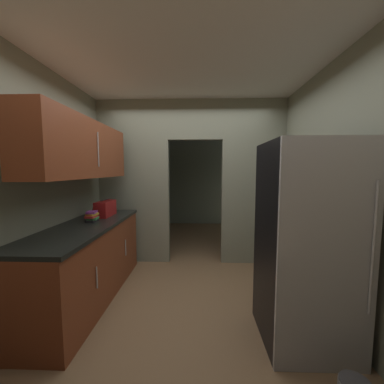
% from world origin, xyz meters
% --- Properties ---
extents(ground, '(20.00, 20.00, 0.00)m').
position_xyz_m(ground, '(0.00, 0.00, 0.00)').
color(ground, brown).
extents(kitchen_overhead_slab, '(3.41, 6.79, 0.06)m').
position_xyz_m(kitchen_overhead_slab, '(0.00, 0.42, 2.68)').
color(kitchen_overhead_slab, silver).
extents(kitchen_partition, '(3.01, 0.12, 2.65)m').
position_xyz_m(kitchen_partition, '(-0.02, 1.39, 1.41)').
color(kitchen_partition, gray).
rests_on(kitchen_partition, ground).
extents(adjoining_room_shell, '(3.01, 2.90, 2.65)m').
position_xyz_m(adjoining_room_shell, '(0.00, 3.31, 1.32)').
color(adjoining_room_shell, gray).
rests_on(adjoining_room_shell, ground).
extents(kitchen_flank_right, '(0.10, 3.89, 2.65)m').
position_xyz_m(kitchen_flank_right, '(1.56, -0.55, 1.32)').
color(kitchen_flank_right, gray).
rests_on(kitchen_flank_right, ground).
extents(refrigerator, '(0.72, 0.76, 1.78)m').
position_xyz_m(refrigerator, '(1.09, -0.41, 0.89)').
color(refrigerator, black).
rests_on(refrigerator, ground).
extents(lower_cabinet_run, '(0.65, 2.06, 0.90)m').
position_xyz_m(lower_cabinet_run, '(-1.18, 0.20, 0.45)').
color(lower_cabinet_run, brown).
rests_on(lower_cabinet_run, ground).
extents(upper_cabinet_counterside, '(0.36, 1.85, 0.65)m').
position_xyz_m(upper_cabinet_counterside, '(-1.18, 0.20, 1.77)').
color(upper_cabinet_counterside, brown).
extents(boombox, '(0.18, 0.39, 0.24)m').
position_xyz_m(boombox, '(-1.16, 0.71, 1.01)').
color(boombox, maroon).
rests_on(boombox, lower_cabinet_run).
extents(book_stack, '(0.14, 0.18, 0.13)m').
position_xyz_m(book_stack, '(-1.18, 0.35, 0.96)').
color(book_stack, black).
rests_on(book_stack, lower_cabinet_run).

